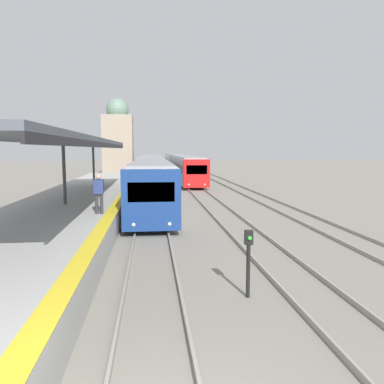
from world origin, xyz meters
TOP-DOWN VIEW (x-y plane):
  - platform_canopy at (-4.19, 14.59)m, footprint 4.00×23.61m
  - person_on_platform at (-2.18, 11.59)m, footprint 0.40×0.22m
  - train_near at (0.00, 34.63)m, footprint 2.54×46.49m
  - train_far at (4.08, 51.26)m, footprint 2.44×44.26m
  - signal_post_near at (2.40, 4.62)m, footprint 0.20×0.21m
  - distant_domed_building at (-4.46, 48.14)m, footprint 4.00×4.00m

SIDE VIEW (x-z plane):
  - signal_post_near at x=2.40m, z-range 0.21..1.94m
  - train_far at x=4.08m, z-range 0.17..3.11m
  - train_near at x=0.00m, z-range 0.17..3.17m
  - person_on_platform at x=-2.18m, z-range 1.14..2.80m
  - platform_canopy at x=-4.19m, z-range 2.51..5.74m
  - distant_domed_building at x=-4.46m, z-range -0.32..10.31m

